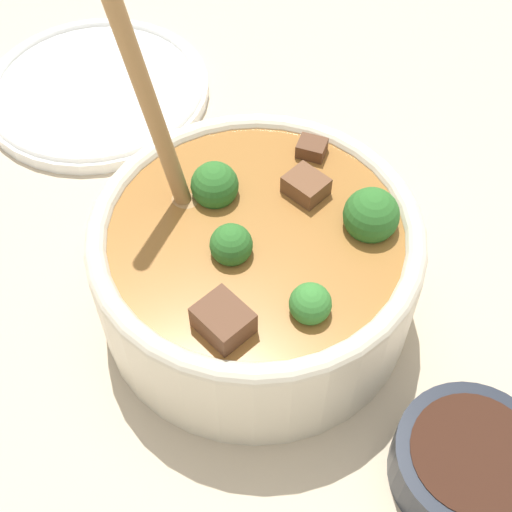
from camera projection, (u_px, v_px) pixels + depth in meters
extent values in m
plane|color=#C6B293|center=(256.00, 303.00, 0.56)|extent=(4.00, 4.00, 0.00)
cylinder|color=beige|center=(256.00, 270.00, 0.53)|extent=(0.24, 0.24, 0.09)
torus|color=beige|center=(256.00, 233.00, 0.49)|extent=(0.24, 0.24, 0.02)
cylinder|color=#9E662D|center=(256.00, 258.00, 0.52)|extent=(0.21, 0.21, 0.06)
sphere|color=#2D6B28|center=(371.00, 215.00, 0.49)|extent=(0.04, 0.04, 0.04)
cylinder|color=#6B9956|center=(366.00, 241.00, 0.51)|extent=(0.01, 0.01, 0.02)
sphere|color=#387F33|center=(310.00, 304.00, 0.44)|extent=(0.03, 0.03, 0.03)
cylinder|color=#6B9956|center=(308.00, 320.00, 0.46)|extent=(0.01, 0.01, 0.01)
sphere|color=#2D6B28|center=(215.00, 185.00, 0.50)|extent=(0.03, 0.03, 0.03)
cylinder|color=#6B9956|center=(216.00, 208.00, 0.52)|extent=(0.01, 0.01, 0.02)
sphere|color=#2D6B28|center=(231.00, 245.00, 0.47)|extent=(0.03, 0.03, 0.03)
cylinder|color=#6B9956|center=(232.00, 264.00, 0.49)|extent=(0.01, 0.01, 0.01)
cube|color=brown|center=(312.00, 150.00, 0.53)|extent=(0.02, 0.02, 0.02)
cube|color=brown|center=(306.00, 189.00, 0.51)|extent=(0.03, 0.03, 0.02)
cube|color=brown|center=(223.00, 323.00, 0.44)|extent=(0.04, 0.04, 0.02)
ellipsoid|color=#A87A47|center=(185.00, 205.00, 0.51)|extent=(0.04, 0.03, 0.01)
cylinder|color=#A87A47|center=(141.00, 80.00, 0.44)|extent=(0.06, 0.02, 0.21)
cylinder|color=#232833|center=(468.00, 464.00, 0.46)|extent=(0.10, 0.10, 0.04)
cylinder|color=#381E14|center=(473.00, 457.00, 0.45)|extent=(0.08, 0.08, 0.01)
cylinder|color=white|center=(97.00, 90.00, 0.71)|extent=(0.22, 0.22, 0.01)
torus|color=white|center=(96.00, 85.00, 0.70)|extent=(0.22, 0.22, 0.01)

